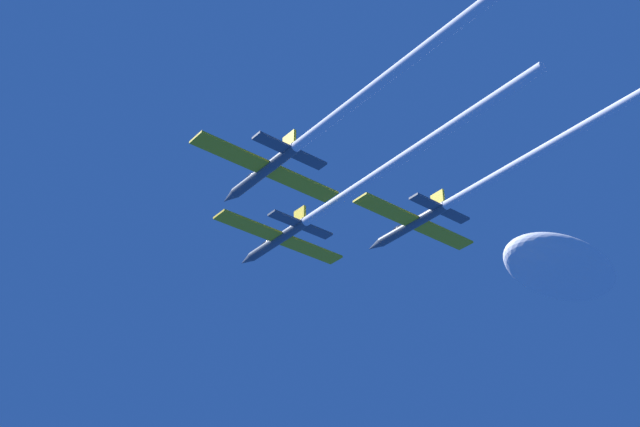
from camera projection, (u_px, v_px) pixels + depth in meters
jet_lead at (343, 197)px, 93.02m from camera, size 18.05×48.56×2.99m
jet_left_wing at (346, 108)px, 79.57m from camera, size 18.05×51.44×2.99m
jet_right_wing at (490, 180)px, 91.62m from camera, size 18.05×48.43×2.99m
cloud_wispy at (561, 268)px, 132.04m from camera, size 23.77×13.07×8.32m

